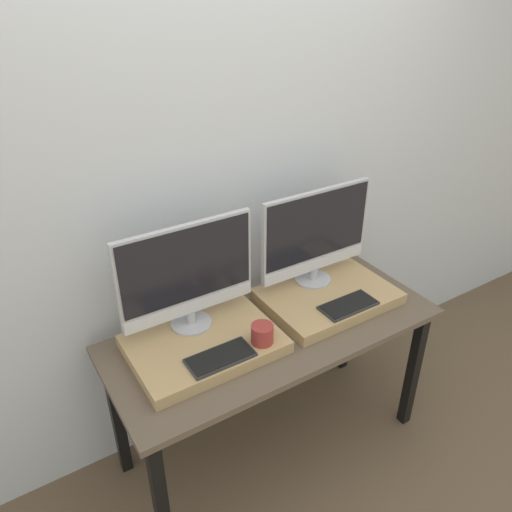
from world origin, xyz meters
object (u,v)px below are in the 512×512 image
(monitor_left, at_px, (187,274))
(monitor_right, at_px, (316,234))
(keyboard_right, at_px, (348,305))
(keyboard_left, at_px, (220,357))
(mug, at_px, (262,334))

(monitor_left, height_order, monitor_right, same)
(monitor_left, relative_size, monitor_right, 1.00)
(monitor_right, relative_size, keyboard_right, 2.20)
(monitor_left, xyz_separation_m, keyboard_left, (0.00, -0.26, -0.25))
(keyboard_left, height_order, keyboard_right, same)
(monitor_right, xyz_separation_m, keyboard_right, (0.00, -0.26, -0.25))
(monitor_left, distance_m, keyboard_left, 0.36)
(monitor_left, relative_size, keyboard_left, 2.20)
(monitor_right, bearing_deg, keyboard_right, -90.00)
(keyboard_left, bearing_deg, keyboard_right, 0.00)
(keyboard_left, xyz_separation_m, mug, (0.20, -0.00, 0.03))
(mug, bearing_deg, keyboard_left, 180.00)
(monitor_left, distance_m, monitor_right, 0.66)
(keyboard_left, bearing_deg, monitor_left, 90.00)
(monitor_left, xyz_separation_m, mug, (0.20, -0.26, -0.21))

